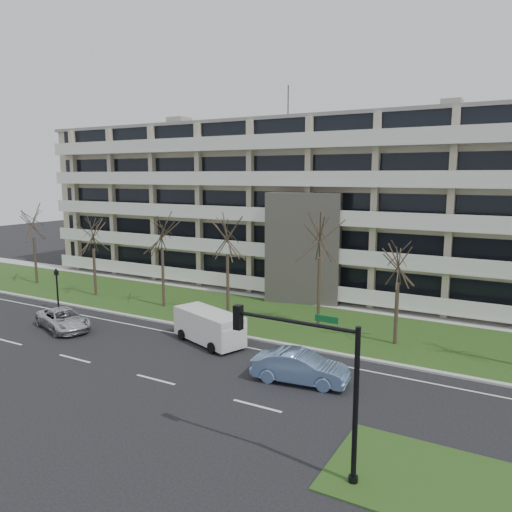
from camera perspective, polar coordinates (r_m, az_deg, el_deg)
The scene contains 18 objects.
ground at distance 26.88m, azimuth -11.41°, elevation -13.68°, with size 160.00×160.00×0.00m, color black.
grass_verge at distance 37.06m, azimuth 1.92°, elevation -6.99°, with size 90.00×10.00×0.06m, color #224316.
curb at distance 32.90m, azimuth -2.16°, elevation -9.06°, with size 90.00×0.35×0.12m, color #B2B2AD.
sidewalk at distance 41.84m, azimuth 5.43°, elevation -5.11°, with size 90.00×2.00×0.08m, color #B2B2AD.
grass_median at distance 19.69m, azimuth 19.45°, elevation -23.08°, with size 7.00×5.00×0.06m, color #224316.
lane_edge_line at distance 31.72m, azimuth -3.61°, elevation -9.88°, with size 90.00×0.12×0.01m, color white.
apartment_building at distance 46.94m, azimuth 8.99°, elevation 5.75°, with size 60.50×15.10×18.75m.
silver_pickup at distance 36.57m, azimuth -21.14°, elevation -6.76°, with size 2.31×5.02×1.39m, color silver.
blue_sedan at distance 25.88m, azimuth 5.05°, elevation -12.54°, with size 1.70×4.87×1.60m, color #7B9ED6.
white_van at distance 31.40m, azimuth -5.33°, elevation -7.80°, with size 5.53×3.57×2.01m.
traffic_signal at distance 17.77m, azimuth 6.35°, elevation -12.86°, with size 4.97×0.41×5.75m.
pedestrian_signal at distance 41.58m, azimuth -21.80°, elevation -2.96°, with size 0.35×0.30×3.26m.
tree_0 at distance 51.99m, azimuth -24.19°, elevation 3.88°, with size 4.02×4.02×8.04m.
tree_1 at distance 44.77m, azimuth -18.19°, elevation 2.83°, with size 3.69×3.69×7.39m.
tree_2 at distance 39.60m, azimuth -10.74°, elevation 3.14°, with size 4.04×4.04×8.08m.
tree_3 at distance 35.90m, azimuth -3.30°, elevation 3.03°, with size 4.18×4.18×8.37m.
tree_4 at distance 33.98m, azimuth 7.33°, elevation 2.94°, with size 4.31×4.31×8.61m.
tree_5 at distance 31.27m, azimuth 16.01°, elevation -0.24°, with size 3.49×3.49×6.99m.
Camera 1 is at (16.44, -18.56, 10.39)m, focal length 35.00 mm.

